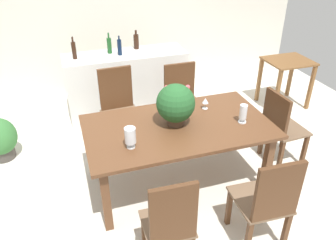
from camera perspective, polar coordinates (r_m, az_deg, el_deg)
The scene contains 18 objects.
ground_plane at distance 4.13m, azimuth 0.56°, elevation -8.51°, with size 7.04×7.04×0.00m, color silver.
back_wall at distance 5.88m, azimuth -7.95°, elevation 17.40°, with size 6.40×0.10×2.60m, color beige.
dining_table at distance 3.58m, azimuth 1.71°, elevation -2.11°, with size 1.95×1.10×0.77m.
chair_far_right at distance 4.65m, azimuth 2.34°, elevation 4.13°, with size 0.48×0.46×0.98m.
chair_far_left at distance 4.43m, azimuth -8.44°, elevation 2.81°, with size 0.49×0.45×1.03m.
chair_foot_end at distance 4.21m, azimuth 18.53°, elevation -0.75°, with size 0.44×0.48×0.95m.
chair_near_left at distance 2.77m, azimuth 0.37°, elevation -17.18°, with size 0.42×0.42×1.01m.
chair_near_right at distance 3.08m, azimuth 16.57°, elevation -12.89°, with size 0.47×0.50×1.01m.
flower_centerpiece at distance 3.43m, azimuth 1.31°, elevation 2.76°, with size 0.40×0.40×0.45m.
crystal_vase_left at distance 3.14m, azimuth -6.43°, elevation -2.71°, with size 0.11×0.11×0.21m.
crystal_vase_center_near at distance 3.61m, azimuth 12.64°, elevation 1.20°, with size 0.09×0.09×0.21m.
wine_glass at distance 3.83m, azimuth 6.36°, elevation 3.21°, with size 0.07×0.07×0.13m.
kitchen_counter at distance 5.21m, azimuth -6.98°, elevation 6.17°, with size 1.79×0.57×0.95m, color silver.
wine_bottle_green at distance 4.93m, azimuth -15.67°, elevation 11.37°, with size 0.06×0.06×0.31m.
wine_bottle_tall at distance 5.05m, azimuth -9.93°, elevation 12.38°, with size 0.06×0.06×0.30m.
wine_bottle_clear at distance 4.96m, azimuth -8.23°, elevation 12.15°, with size 0.06×0.06×0.28m.
wine_bottle_amber at distance 5.20m, azimuth -5.42°, elevation 13.16°, with size 0.08×0.08×0.28m.
side_table at distance 5.66m, azimuth 19.52°, elevation 7.90°, with size 0.69×0.59×0.77m.
Camera 1 is at (-1.05, -3.04, 2.60)m, focal length 35.90 mm.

